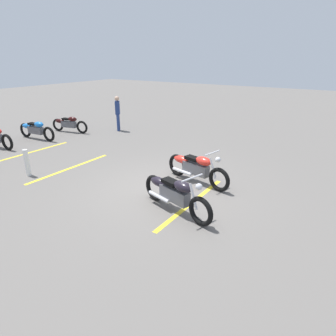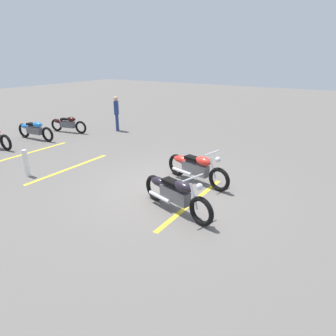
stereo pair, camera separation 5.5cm
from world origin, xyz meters
name	(u,v)px [view 1 (the left image)]	position (x,y,z in m)	size (l,w,h in m)	color
ground_plane	(163,189)	(0.00, 0.00, 0.00)	(60.00, 60.00, 0.00)	#66605B
motorcycle_bright_foreground	(195,167)	(-0.51, -0.89, 0.46)	(2.20, 0.74, 1.04)	black
motorcycle_dark_foreground	(174,193)	(-0.88, 0.86, 0.46)	(2.17, 0.81, 1.04)	black
motorcycle_row_far_left	(69,124)	(7.37, -2.92, 0.41)	(1.98, 0.52, 0.75)	black
motorcycle_row_left	(35,129)	(7.55, -1.29, 0.44)	(2.13, 0.35, 0.80)	black
bystander_secondary	(118,112)	(5.57, -4.43, 0.93)	(0.27, 0.29, 1.66)	navy
bollard_post	(27,163)	(4.01, 1.41, 0.41)	(0.14, 0.14, 0.83)	white
parking_stripe_near	(192,202)	(-1.05, 0.28, 0.00)	(3.20, 0.12, 0.01)	yellow
parking_stripe_mid	(70,168)	(3.44, 0.32, 0.00)	(3.20, 0.12, 0.01)	yellow
parking_stripe_far	(32,152)	(6.05, -0.02, 0.00)	(3.20, 0.12, 0.01)	yellow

